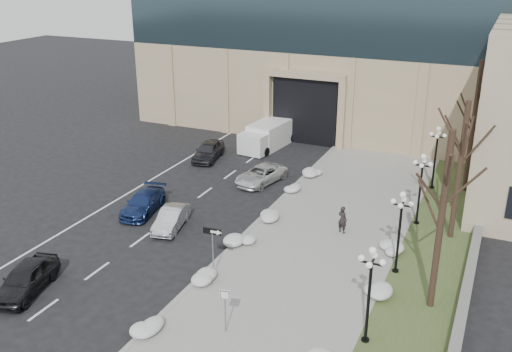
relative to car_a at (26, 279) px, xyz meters
The scene contains 28 objects.
sidewalk 16.28m from the car_a, 42.89° to the left, with size 9.00×40.00×0.12m, color gray.
curb 13.34m from the car_a, 56.18° to the left, with size 0.30×40.00×0.14m, color gray.
grass_strip 21.50m from the car_a, 31.01° to the left, with size 4.00×40.00×0.10m, color #3A4C26.
stone_wall 24.25m from the car_a, 32.63° to the left, with size 0.50×30.00×0.70m, color slate.
car_a is the anchor object (origin of this frame).
car_b 9.65m from the car_a, 73.26° to the left, with size 1.34×3.85×1.27m, color #B8BCC1.
car_c 10.50m from the car_a, 91.13° to the left, with size 1.84×4.53×1.31m, color navy.
car_d 19.13m from the car_a, 75.45° to the left, with size 2.14×4.63×1.29m, color silver.
car_e 21.60m from the car_a, 93.59° to the left, with size 1.80×4.47×1.52m, color #2E2F34.
pedestrian 18.11m from the car_a, 45.12° to the left, with size 0.63×0.42×1.73m, color black.
box_truck 26.88m from the car_a, 85.92° to the left, with size 3.11×7.13×2.20m.
one_way_sign 9.78m from the car_a, 32.63° to the left, with size 1.07×0.30×2.85m.
keep_sign 10.89m from the car_a, ahead, with size 0.49×0.13×2.29m.
snow_clump_b 7.61m from the car_a, ahead, with size 1.10×1.60×0.36m, color silver.
snow_clump_c 8.98m from the car_a, 29.91° to the left, with size 1.10×1.60×0.36m, color silver.
snow_clump_d 11.99m from the car_a, 49.34° to the left, with size 1.10×1.60×0.36m, color silver.
snow_clump_e 15.17m from the car_a, 58.79° to the left, with size 1.10×1.60×0.36m, color silver.
snow_clump_f 18.99m from the car_a, 66.07° to the left, with size 1.10×1.60×0.36m, color silver.
snow_clump_g 22.99m from the car_a, 69.65° to the left, with size 1.10×1.60×0.36m, color silver.
snow_clump_i 17.39m from the car_a, 21.76° to the left, with size 1.10×1.60×0.36m, color silver.
snow_clump_j 19.72m from the car_a, 35.67° to the left, with size 1.10×1.60×0.36m, color silver.
lamppost_a 17.16m from the car_a, 10.41° to the left, with size 1.18×1.18×4.76m.
lamppost_b 19.40m from the car_a, 29.79° to the left, with size 1.18×1.18×4.76m.
lamppost_c 23.31m from the car_a, 43.87° to the left, with size 1.18×1.18×4.76m.
lamppost_d 28.18m from the car_a, 53.48° to the left, with size 1.18×1.18×4.76m.
tree_near 20.82m from the car_a, 20.50° to the left, with size 3.20×3.20×9.00m.
tree_mid 24.65m from the car_a, 38.55° to the left, with size 3.20×3.20×8.50m.
tree_far 30.32m from the car_a, 50.65° to the left, with size 3.20×3.20×9.50m.
Camera 1 is at (12.51, -15.00, 16.03)m, focal length 40.00 mm.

